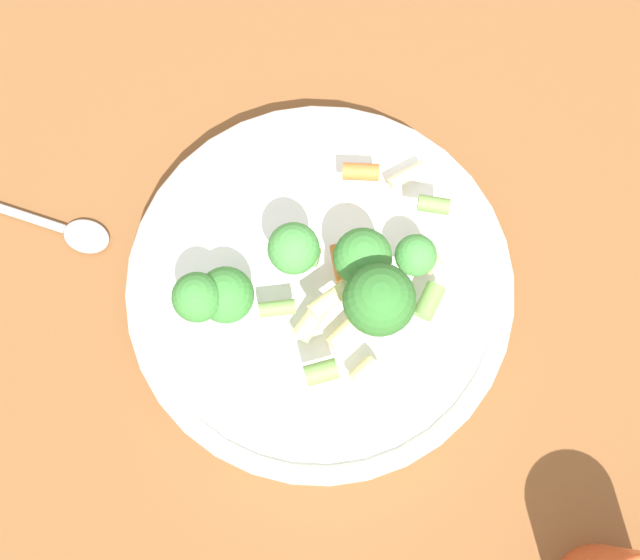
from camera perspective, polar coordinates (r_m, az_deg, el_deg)
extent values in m
plane|color=brown|center=(0.67, 0.00, -1.19)|extent=(3.00, 3.00, 0.00)
cylinder|color=white|center=(0.66, 0.00, -0.82)|extent=(0.28, 0.28, 0.04)
torus|color=white|center=(0.64, 0.00, -0.42)|extent=(0.28, 0.28, 0.01)
cylinder|color=#8CB766|center=(0.62, -5.84, -1.42)|extent=(0.01, 0.01, 0.01)
sphere|color=#3D8438|center=(0.60, -6.05, -0.97)|extent=(0.04, 0.04, 0.04)
cylinder|color=#8CB766|center=(0.62, 5.96, 1.11)|extent=(0.01, 0.01, 0.01)
sphere|color=#479342|center=(0.60, 6.15, 1.58)|extent=(0.03, 0.03, 0.03)
cylinder|color=#8CB766|center=(0.61, -1.64, 1.42)|extent=(0.01, 0.01, 0.02)
sphere|color=#479342|center=(0.58, -1.71, 2.03)|extent=(0.03, 0.03, 0.03)
cylinder|color=#8CB766|center=(0.61, -7.61, -1.55)|extent=(0.01, 0.01, 0.01)
sphere|color=#3D8438|center=(0.59, -7.88, -1.11)|extent=(0.03, 0.03, 0.03)
cylinder|color=#8CB766|center=(0.61, 2.66, 0.91)|extent=(0.01, 0.01, 0.01)
sphere|color=#3D8438|center=(0.59, 2.76, 1.47)|extent=(0.04, 0.04, 0.04)
cylinder|color=#8CB766|center=(0.59, 3.62, -1.93)|extent=(0.02, 0.02, 0.02)
sphere|color=#33722D|center=(0.56, 3.82, -1.28)|extent=(0.05, 0.05, 0.05)
cylinder|color=orange|center=(0.61, 1.34, 0.94)|extent=(0.02, 0.03, 0.01)
cylinder|color=beige|center=(0.63, 6.77, 1.67)|extent=(0.01, 0.03, 0.01)
cylinder|color=#729E4C|center=(0.62, 3.11, 1.05)|extent=(0.02, 0.03, 0.01)
cylinder|color=orange|center=(0.62, 2.85, 0.73)|extent=(0.03, 0.03, 0.01)
cylinder|color=beige|center=(0.61, -0.58, -2.62)|extent=(0.03, 0.02, 0.01)
cylinder|color=#729E4C|center=(0.60, -1.31, 1.43)|extent=(0.02, 0.02, 0.01)
cylinder|color=beige|center=(0.59, 0.63, -1.26)|extent=(0.03, 0.01, 0.01)
cylinder|color=beige|center=(0.61, 2.89, -5.89)|extent=(0.02, 0.02, 0.01)
cylinder|color=#729E4C|center=(0.61, 7.01, -1.36)|extent=(0.03, 0.02, 0.01)
cylinder|color=beige|center=(0.62, 1.46, -3.50)|extent=(0.02, 0.01, 0.01)
cylinder|color=beige|center=(0.65, 5.59, 6.72)|extent=(0.03, 0.01, 0.01)
cylinder|color=#729E4C|center=(0.61, 7.28, 4.80)|extent=(0.02, 0.02, 0.01)
cylinder|color=orange|center=(0.63, 2.62, 6.93)|extent=(0.03, 0.03, 0.01)
cylinder|color=beige|center=(0.61, -7.01, -0.76)|extent=(0.02, 0.01, 0.01)
cylinder|color=#729E4C|center=(0.60, -6.12, -0.64)|extent=(0.02, 0.01, 0.01)
cylinder|color=#729E4C|center=(0.59, 0.08, -5.93)|extent=(0.03, 0.02, 0.01)
cylinder|color=#729E4C|center=(0.61, -2.94, -1.57)|extent=(0.03, 0.02, 0.01)
ellipsoid|color=silver|center=(0.70, -14.72, 2.72)|extent=(0.04, 0.04, 0.01)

